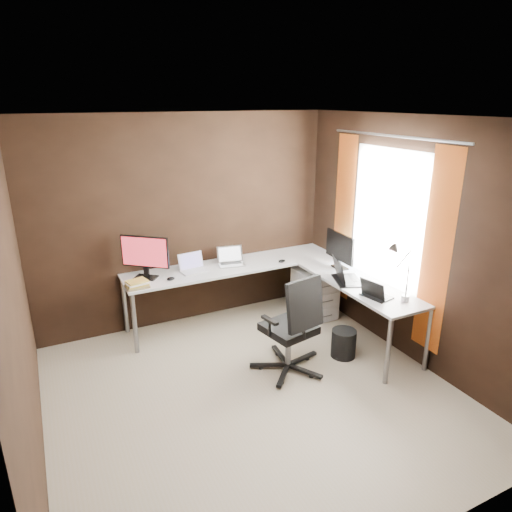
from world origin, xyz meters
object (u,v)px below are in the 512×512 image
Objects in this scene: book_stack at (137,284)px; wastebasket at (344,343)px; monitor_right at (340,249)px; laptop_black_big at (344,277)px; drawer_pedestal at (315,293)px; laptop_silver at (231,260)px; laptop_white at (193,267)px; office_chair at (291,343)px; monitor_left at (145,255)px; laptop_black_small at (375,293)px; desk_lamp at (399,265)px.

wastebasket is at bearing -30.95° from book_stack.
monitor_right reaches higher than laptop_black_big.
laptop_black_big reaches higher than drawer_pedestal.
laptop_black_big is at bearing -39.32° from laptop_silver.
wastebasket is (-0.37, -0.66, -0.82)m from monitor_right.
monitor_right is at bearing -70.58° from drawer_pedestal.
office_chair is at bearing -73.43° from laptop_white.
book_stack is at bearing 149.05° from wastebasket.
office_chair is (1.09, -1.36, -0.69)m from monitor_left.
book_stack is (-2.10, 1.33, -0.01)m from laptop_black_small.
laptop_silver is 1.42m from office_chair.
laptop_white reaches higher than wastebasket.
book_stack is at bearing 88.52° from laptop_black_big.
book_stack is 0.43× the size of desk_lamp.
laptop_white reaches higher than laptop_black_small.
monitor_left reaches higher than laptop_black_small.
monitor_right reaches higher than laptop_black_small.
laptop_white reaches higher than drawer_pedestal.
office_chair reaches higher than book_stack.
wastebasket is (1.74, -1.37, -0.85)m from monitor_left.
office_chair reaches higher than laptop_black_big.
monitor_left is at bearing 73.16° from monitor_right.
laptop_black_big is at bearing 125.41° from desk_lamp.
monitor_right is 0.99m from desk_lamp.
wastebasket is at bearing 157.08° from desk_lamp.
laptop_silver is (-1.09, 0.70, -0.20)m from monitor_right.
laptop_silver is at bearing 158.39° from drawer_pedestal.
monitor_right is 1.51× the size of laptop_silver.
laptop_white is at bearing 101.68° from office_chair.
monitor_right is 1.31m from laptop_silver.
monitor_left reaches higher than laptop_silver.
drawer_pedestal is 1.14× the size of monitor_right.
drawer_pedestal is at bearing 35.31° from office_chair.
laptop_white is at bearing 153.16° from desk_lamp.
desk_lamp is at bearing -179.37° from monitor_right.
drawer_pedestal is 1.97× the size of wastebasket.
drawer_pedestal is 1.26m from laptop_black_small.
laptop_black_small is at bearing 170.38° from monitor_right.
office_chair reaches higher than laptop_white.
laptop_white is 0.70× the size of laptop_black_big.
laptop_silver is at bearing 10.56° from book_stack.
book_stack reaches higher than wastebasket.
laptop_silver is 1.40m from laptop_black_big.
book_stack is at bearing 79.91° from monitor_right.
drawer_pedestal reaches higher than wastebasket.
laptop_black_big is (-0.19, -0.36, -0.19)m from monitor_right.
drawer_pedestal is 1.32m from office_chair.
monitor_right is 1.12m from wastebasket.
monitor_left reaches higher than laptop_black_big.
monitor_right reaches higher than wastebasket.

